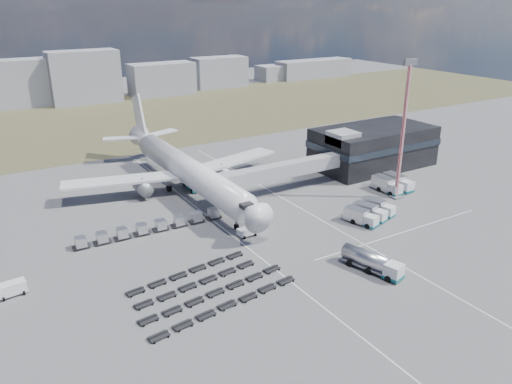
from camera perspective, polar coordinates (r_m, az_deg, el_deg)
ground at (r=85.99m, az=0.71°, el=-6.47°), size 420.00×420.00×0.00m
grass_strip at (r=183.58m, az=-17.92°, el=7.60°), size 420.00×90.00×0.01m
lane_markings at (r=93.15m, az=4.85°, el=-4.26°), size 47.12×110.00×0.01m
terminal at (r=129.68m, az=13.19°, el=5.12°), size 30.40×16.40×11.00m
jet_bridge at (r=107.75m, az=2.16°, el=2.30°), size 30.30×3.80×7.05m
airliner at (r=110.59m, az=-8.19°, el=2.72°), size 51.59×64.53×17.62m
skyline at (r=218.93m, az=-26.73°, el=10.40°), size 316.75×23.06×20.92m
fuel_tanker at (r=80.59m, az=13.12°, el=-7.79°), size 5.08×10.35×3.24m
pushback_tug at (r=90.03m, az=-1.03°, el=-4.60°), size 3.41×2.00×1.50m
utility_van at (r=80.86m, az=-26.14°, el=-9.94°), size 4.03×2.13×2.10m
catering_truck at (r=112.81m, az=-7.23°, el=1.16°), size 3.29×7.01×3.13m
service_trucks_near at (r=99.07m, az=12.88°, el=-2.22°), size 10.25×8.79×2.67m
service_trucks_far at (r=114.84m, az=15.35°, el=0.92°), size 6.30×7.49×2.97m
uld_row at (r=93.04m, az=-11.88°, el=-3.93°), size 27.91×2.51×1.88m
baggage_dollies at (r=74.65m, az=-5.72°, el=-10.95°), size 25.41×15.48×0.64m
floodlight_mast at (r=107.15m, az=16.44°, el=6.66°), size 2.78×2.25×29.15m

